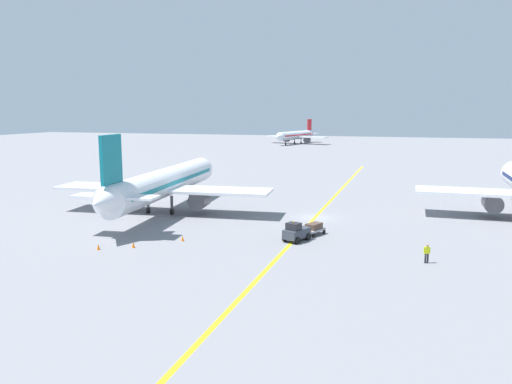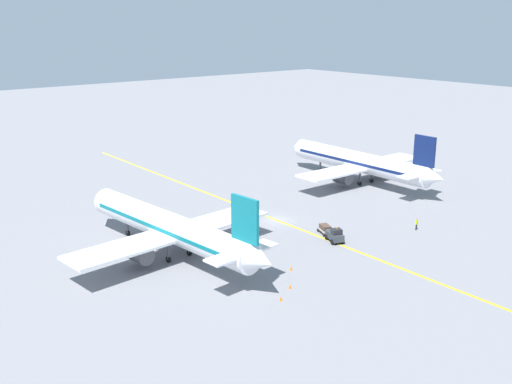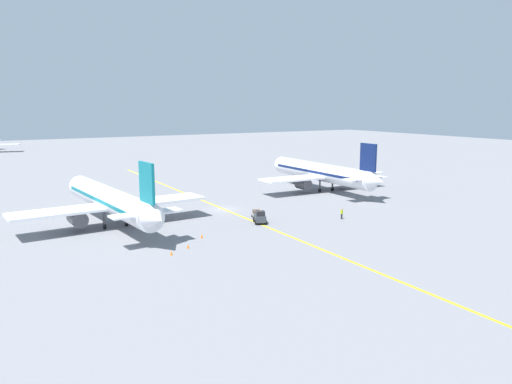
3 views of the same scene
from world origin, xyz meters
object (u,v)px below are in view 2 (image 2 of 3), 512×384
at_px(traffic_cone_by_wingtip, 281,298).
at_px(ground_crew_worker, 417,224).
at_px(baggage_cart_trailing, 325,228).
at_px(traffic_cone_mid_apron, 290,286).
at_px(airplane_adjacent_stand, 360,162).
at_px(baggage_tug_dark, 335,235).
at_px(airplane_at_gate, 171,228).
at_px(traffic_cone_near_nose, 291,268).

bearing_deg(traffic_cone_by_wingtip, ground_crew_worker, 8.66).
height_order(baggage_cart_trailing, traffic_cone_mid_apron, baggage_cart_trailing).
height_order(airplane_adjacent_stand, traffic_cone_by_wingtip, airplane_adjacent_stand).
bearing_deg(baggage_tug_dark, traffic_cone_by_wingtip, -153.61).
relative_size(airplane_at_gate, traffic_cone_mid_apron, 64.63).
bearing_deg(airplane_at_gate, airplane_adjacent_stand, 10.90).
height_order(baggage_tug_dark, baggage_cart_trailing, baggage_tug_dark).
relative_size(traffic_cone_mid_apron, traffic_cone_by_wingtip, 1.00).
bearing_deg(traffic_cone_mid_apron, traffic_cone_near_nose, 46.16).
height_order(airplane_at_gate, baggage_tug_dark, airplane_at_gate).
bearing_deg(ground_crew_worker, baggage_cart_trailing, 147.39).
distance_m(baggage_tug_dark, traffic_cone_near_nose, 11.45).
xyz_separation_m(baggage_cart_trailing, ground_crew_worker, (11.07, -7.08, 0.15)).
relative_size(airplane_adjacent_stand, traffic_cone_mid_apron, 64.42).
relative_size(airplane_at_gate, airplane_adjacent_stand, 1.00).
bearing_deg(traffic_cone_near_nose, airplane_at_gate, 123.49).
relative_size(baggage_tug_dark, traffic_cone_by_wingtip, 6.08).
bearing_deg(airplane_at_gate, traffic_cone_near_nose, -56.51).
xyz_separation_m(airplane_adjacent_stand, ground_crew_worker, (-13.32, -22.31, -2.80)).
distance_m(airplane_at_gate, traffic_cone_mid_apron, 17.60).
xyz_separation_m(baggage_cart_trailing, traffic_cone_near_nose, (-12.20, -6.35, -0.49)).
bearing_deg(airplane_adjacent_stand, traffic_cone_near_nose, -149.46).
height_order(airplane_at_gate, airplane_adjacent_stand, same).
relative_size(airplane_adjacent_stand, baggage_cart_trailing, 12.06).
distance_m(baggage_cart_trailing, traffic_cone_near_nose, 13.76).
bearing_deg(baggage_tug_dark, baggage_cart_trailing, 67.67).
relative_size(airplane_at_gate, baggage_cart_trailing, 12.10).
distance_m(baggage_tug_dark, baggage_cart_trailing, 3.30).
height_order(baggage_tug_dark, traffic_cone_near_nose, baggage_tug_dark).
xyz_separation_m(baggage_cart_trailing, traffic_cone_mid_apron, (-15.66, -9.96, -0.49)).
bearing_deg(baggage_cart_trailing, traffic_cone_near_nose, -152.49).
height_order(baggage_cart_trailing, traffic_cone_by_wingtip, baggage_cart_trailing).
relative_size(ground_crew_worker, traffic_cone_by_wingtip, 3.05).
relative_size(baggage_tug_dark, baggage_cart_trailing, 1.14).
xyz_separation_m(baggage_tug_dark, ground_crew_worker, (12.32, -4.03, 0.01)).
distance_m(airplane_at_gate, baggage_tug_dark, 21.89).
xyz_separation_m(baggage_tug_dark, traffic_cone_by_wingtip, (-17.18, -8.52, -0.63)).
height_order(airplane_at_gate, ground_crew_worker, airplane_at_gate).
xyz_separation_m(airplane_adjacent_stand, traffic_cone_mid_apron, (-40.05, -25.19, -3.43)).
bearing_deg(ground_crew_worker, traffic_cone_near_nose, 178.20).
bearing_deg(airplane_at_gate, traffic_cone_mid_apron, -72.95).
height_order(airplane_at_gate, baggage_cart_trailing, airplane_at_gate).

